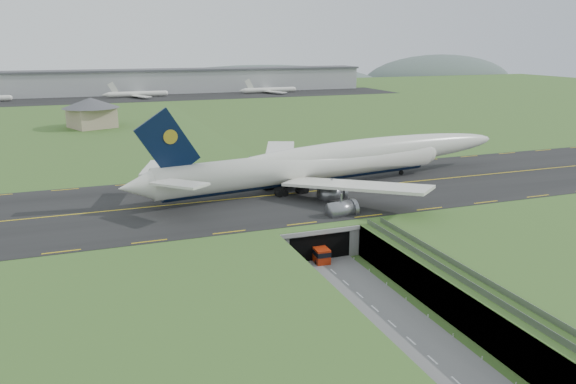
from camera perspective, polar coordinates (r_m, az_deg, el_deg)
name	(u,v)px	position (r m, az deg, el deg)	size (l,w,h in m)	color
ground	(338,277)	(97.84, 5.12, -8.60)	(900.00, 900.00, 0.00)	#426227
airfield_deck	(339,261)	(96.68, 5.16, -6.97)	(800.00, 800.00, 6.00)	gray
trench_road	(358,294)	(91.71, 7.15, -10.28)	(12.00, 75.00, 0.20)	slate
taxiway	(276,195)	(124.71, -1.27, -0.32)	(800.00, 44.00, 0.18)	black
tunnel_portal	(302,229)	(110.91, 1.48, -3.79)	(17.00, 22.30, 6.00)	gray
guideway	(464,283)	(86.26, 17.45, -8.78)	(3.00, 53.00, 7.05)	#A8A8A3
jumbo_jet	(332,162)	(132.61, 4.50, 3.08)	(101.67, 63.58, 21.27)	white
shuttle_tram	(318,252)	(104.26, 3.05, -6.11)	(2.86, 6.95, 2.82)	#AC250B
service_building	(91,110)	(236.10, -19.38, 7.87)	(28.44, 28.44, 11.87)	tan
cargo_terminal	(142,81)	(382.99, -14.61, 10.82)	(320.00, 67.00, 15.60)	#B2B2B2
distant_hills	(200,91)	(522.89, -8.89, 10.15)	(700.00, 91.00, 60.00)	#4F5F5A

